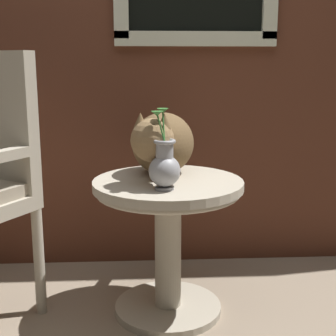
{
  "coord_description": "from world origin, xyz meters",
  "views": [
    {
      "loc": [
        -0.04,
        -1.61,
        1.03
      ],
      "look_at": [
        0.07,
        0.27,
        0.62
      ],
      "focal_mm": 51.72,
      "sensor_mm": 36.0,
      "label": 1
    }
  ],
  "objects": [
    {
      "name": "back_wall",
      "position": [
        0.01,
        0.82,
        1.31
      ],
      "size": [
        4.0,
        0.07,
        2.6
      ],
      "color": "#562D1E",
      "rests_on": "ground_plane"
    },
    {
      "name": "wicker_side_table",
      "position": [
        0.07,
        0.27,
        0.4
      ],
      "size": [
        0.61,
        0.61,
        0.57
      ],
      "color": "#B2A893",
      "rests_on": "ground_plane"
    },
    {
      "name": "cat",
      "position": [
        0.05,
        0.37,
        0.71
      ],
      "size": [
        0.33,
        0.64,
        0.28
      ],
      "color": "brown",
      "rests_on": "wicker_side_table"
    },
    {
      "name": "pewter_vase_with_ivy",
      "position": [
        0.05,
        0.12,
        0.66
      ],
      "size": [
        0.12,
        0.13,
        0.3
      ],
      "color": "#99999E",
      "rests_on": "wicker_side_table"
    }
  ]
}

